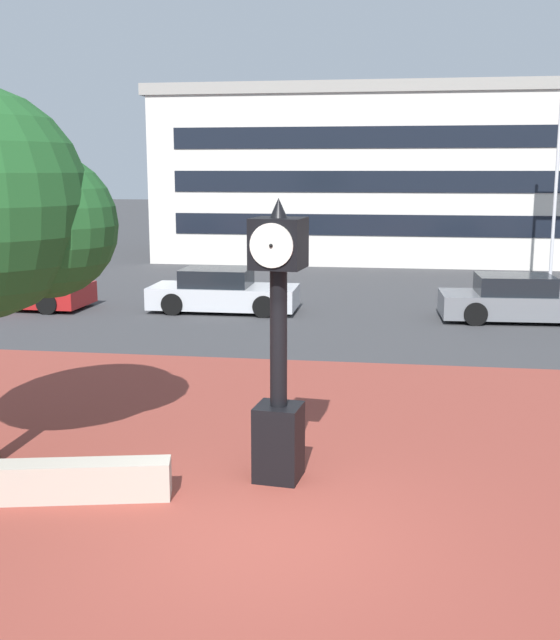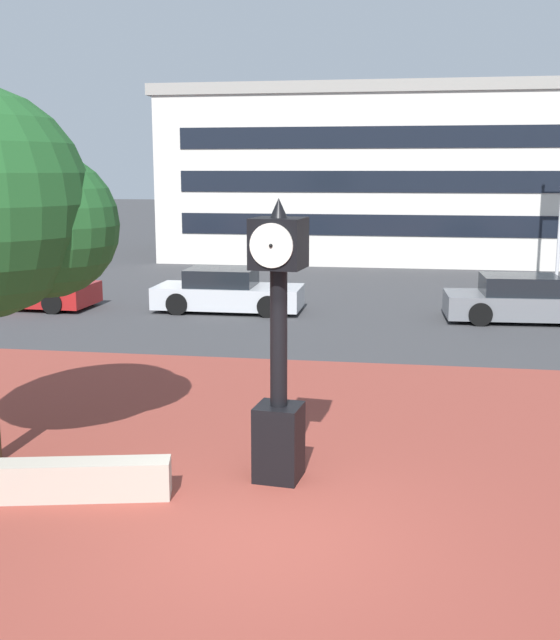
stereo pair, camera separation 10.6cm
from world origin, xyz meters
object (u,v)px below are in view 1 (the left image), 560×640
(car_street_mid, at_px, (222,292))
(civic_building, at_px, (431,175))
(car_street_far, at_px, (21,289))
(car_street_near, at_px, (520,300))
(street_clock, at_px, (279,351))

(car_street_mid, xyz_separation_m, civic_building, (6.60, 16.30, 3.35))
(car_street_far, bearing_deg, car_street_near, 92.42)
(civic_building, bearing_deg, car_street_mid, -112.05)
(street_clock, distance_m, car_street_near, 13.32)
(car_street_near, xyz_separation_m, civic_building, (-1.96, 16.49, 3.35))
(street_clock, distance_m, civic_building, 29.03)
(street_clock, distance_m, car_street_mid, 13.07)
(street_clock, relative_size, car_street_near, 0.83)
(car_street_mid, bearing_deg, civic_building, 157.77)
(car_street_near, bearing_deg, car_street_mid, -94.16)
(street_clock, bearing_deg, car_street_mid, 112.63)
(civic_building, bearing_deg, car_street_far, -127.54)
(car_street_far, xyz_separation_m, civic_building, (12.81, 16.67, 3.35))
(car_street_near, relative_size, civic_building, 0.18)
(car_street_mid, relative_size, civic_building, 0.17)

